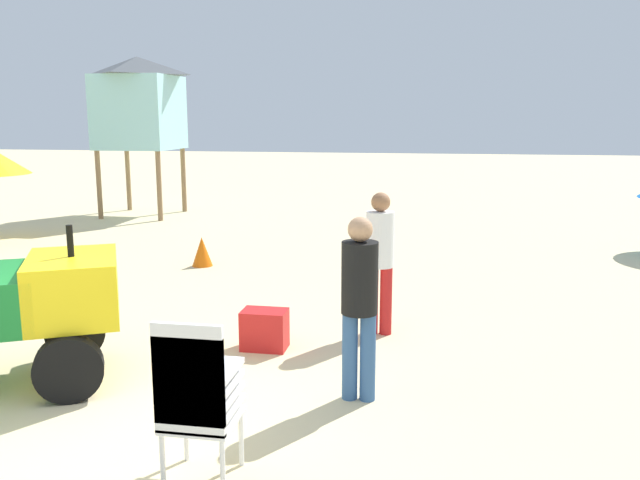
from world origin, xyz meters
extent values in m
plane|color=beige|center=(0.00, 0.00, 0.00)|extent=(80.00, 80.00, 0.00)
cube|color=yellow|center=(-0.53, 0.89, 0.90)|extent=(1.22, 1.34, 0.60)
cylinder|color=black|center=(-0.53, 0.89, 1.35)|extent=(0.08, 0.08, 0.30)
cylinder|color=black|center=(-0.83, 1.35, 0.30)|extent=(0.62, 0.44, 0.60)
cylinder|color=black|center=(-0.32, 0.38, 0.30)|extent=(0.62, 0.44, 0.60)
cube|color=white|center=(1.29, -0.62, 0.44)|extent=(0.48, 0.48, 0.04)
cube|color=white|center=(1.29, -0.84, 0.64)|extent=(0.48, 0.04, 0.40)
cube|color=white|center=(1.29, -0.62, 0.53)|extent=(0.48, 0.48, 0.04)
cube|color=white|center=(1.29, -0.84, 0.73)|extent=(0.48, 0.04, 0.40)
cube|color=white|center=(1.29, -0.62, 0.62)|extent=(0.48, 0.48, 0.04)
cube|color=white|center=(1.29, -0.84, 0.82)|extent=(0.48, 0.04, 0.40)
cube|color=white|center=(1.29, -0.62, 0.71)|extent=(0.48, 0.48, 0.04)
cube|color=white|center=(1.29, -0.84, 0.91)|extent=(0.48, 0.04, 0.40)
cube|color=white|center=(1.29, -0.62, 0.80)|extent=(0.48, 0.48, 0.04)
cube|color=white|center=(1.29, -0.84, 1.00)|extent=(0.48, 0.04, 0.40)
cylinder|color=white|center=(1.50, -0.41, 0.21)|extent=(0.04, 0.04, 0.42)
cylinder|color=white|center=(1.08, -0.41, 0.21)|extent=(0.04, 0.04, 0.42)
cylinder|color=white|center=(1.50, -0.83, 0.21)|extent=(0.04, 0.04, 0.42)
cylinder|color=white|center=(1.08, -0.83, 0.21)|extent=(0.04, 0.04, 0.42)
cylinder|color=#33598C|center=(2.12, 0.86, 0.40)|extent=(0.14, 0.14, 0.80)
cylinder|color=#33598C|center=(2.28, 0.86, 0.40)|extent=(0.14, 0.14, 0.80)
cylinder|color=black|center=(2.20, 0.86, 1.12)|extent=(0.32, 0.32, 0.63)
sphere|color=tan|center=(2.20, 0.86, 1.55)|extent=(0.22, 0.22, 0.22)
cylinder|color=red|center=(2.14, 2.69, 0.40)|extent=(0.14, 0.14, 0.80)
cylinder|color=red|center=(2.30, 2.69, 0.40)|extent=(0.14, 0.14, 0.80)
cylinder|color=white|center=(2.22, 2.69, 1.12)|extent=(0.32, 0.32, 0.63)
sphere|color=#9E6B47|center=(2.22, 2.69, 1.55)|extent=(0.22, 0.22, 0.22)
cylinder|color=olive|center=(-5.27, 10.12, 0.84)|extent=(0.12, 0.12, 1.67)
cylinder|color=olive|center=(-3.71, 10.12, 0.84)|extent=(0.12, 0.12, 1.67)
cylinder|color=olive|center=(-5.27, 11.68, 0.84)|extent=(0.12, 0.12, 1.67)
cylinder|color=olive|center=(-3.71, 11.68, 0.84)|extent=(0.12, 0.12, 1.67)
cube|color=#9FDDDF|center=(-4.49, 10.90, 2.57)|extent=(1.80, 1.80, 1.80)
pyramid|color=#4C5156|center=(-4.49, 10.90, 3.70)|extent=(1.98, 1.98, 0.45)
cone|color=orange|center=(-1.02, 5.66, 0.25)|extent=(0.35, 0.35, 0.49)
cube|color=red|center=(1.04, 1.97, 0.22)|extent=(0.49, 0.33, 0.43)
camera|label=1|loc=(2.81, -4.60, 2.50)|focal=36.67mm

